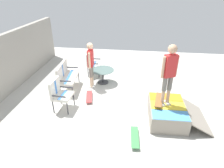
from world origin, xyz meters
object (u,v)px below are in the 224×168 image
Objects in this scene: person_skater at (169,71)px; skateboard_on_ramp at (159,100)px; skate_ramp at (168,112)px; patio_chair_near_house at (92,62)px; patio_table at (103,74)px; patio_bench at (66,74)px; skateboard_by_bench at (89,97)px; skateboard_spare at (135,137)px; person_watching at (91,62)px; patio_chair_by_wall at (59,92)px.

person_skater is 2.16× the size of skateboard_on_ramp.
person_skater is (0.05, 0.13, 1.30)m from skate_ramp.
patio_table is at bearing -138.63° from patio_chair_near_house.
skateboard_on_ramp is at bearing 67.53° from person_skater.
skate_ramp is at bearing -111.27° from patio_bench.
skateboard_spare is (-1.79, -1.65, 0.00)m from skateboard_by_bench.
person_watching reaches higher than skateboard_on_ramp.
skate_ramp is 2.08× the size of skateboard_by_bench.
patio_chair_by_wall reaches higher than skateboard_spare.
patio_bench is at bearing 68.81° from skateboard_on_ramp.
skate_ramp is 0.46m from skateboard_on_ramp.
patio_chair_by_wall is (-2.65, 0.43, 0.00)m from patio_chair_near_house.
skate_ramp is 4.05m from patio_chair_near_house.
patio_bench is at bearing 68.73° from skate_ramp.
patio_bench is 1.30m from patio_chair_by_wall.
person_watching is at bearing 33.37° from skateboard_spare.
patio_chair_by_wall is (0.12, 3.35, 0.36)m from skate_ramp.
skateboard_on_ramp reaches higher than skateboard_by_bench.
patio_table is at bearing 24.30° from skateboard_spare.
person_watching reaches higher than skate_ramp.
skateboard_by_bench is 2.44m from skateboard_spare.
skate_ramp is 3.88m from patio_bench.
person_watching is at bearing 57.97° from skate_ramp.
skateboard_by_bench is at bearing -120.20° from patio_bench.
skate_ramp is 2.09× the size of skateboard_on_ramp.
skateboard_spare is at bearing -137.31° from skateboard_by_bench.
skateboard_by_bench is at bearing 72.82° from person_skater.
skate_ramp is at bearing -92.08° from patio_chair_by_wall.
patio_bench is 1.27× the size of patio_chair_by_wall.
patio_bench reaches higher than skateboard_by_bench.
skateboard_on_ramp reaches higher than patio_table.
skate_ramp is at bearing -112.14° from skateboard_on_ramp.
patio_table is 1.09× the size of skateboard_by_bench.
person_skater is (-2.04, -2.19, 1.14)m from patio_table.
patio_table is at bearing 47.06° from person_skater.
person_watching is 3.07m from person_skater.
patio_chair_by_wall is 1.16m from skateboard_by_bench.
patio_chair_by_wall is 0.57× the size of person_skater.
person_watching is 3.32m from skateboard_spare.
skateboard_spare is 0.99× the size of skateboard_on_ramp.
patio_chair_by_wall is at bearing 170.83° from patio_chair_near_house.
patio_chair_near_house is at bearing -9.17° from patio_chair_by_wall.
skateboard_on_ramp is (-1.56, -2.40, -0.45)m from person_watching.
person_watching reaches higher than patio_table.
person_watching reaches higher than patio_bench.
patio_table is (-0.69, -0.61, -0.21)m from patio_chair_near_house.
patio_chair_near_house is at bearing 9.80° from skateboard_by_bench.
person_watching is 0.99× the size of person_skater.
person_watching is at bearing 57.49° from person_skater.
patio_table is (0.69, -1.28, -0.21)m from patio_bench.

